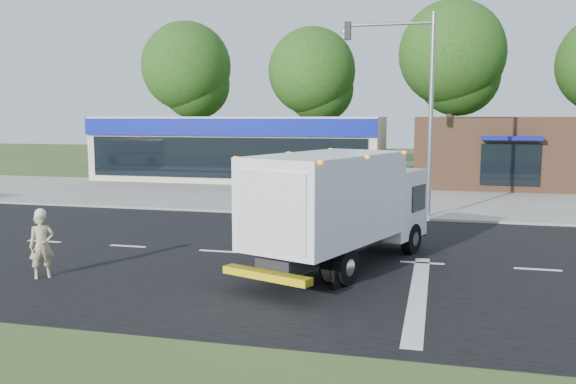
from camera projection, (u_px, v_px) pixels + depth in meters
name	position (u px, v px, depth m)	size (l,w,h in m)	color
ground	(316.00, 257.00, 17.60)	(120.00, 120.00, 0.00)	#385123
road_asphalt	(316.00, 257.00, 17.60)	(60.00, 14.00, 0.02)	black
sidewalk	(355.00, 212.00, 25.49)	(60.00, 2.40, 0.12)	gray
parking_apron	(370.00, 196.00, 31.08)	(60.00, 9.00, 0.02)	gray
lane_markings	(356.00, 271.00, 15.97)	(55.20, 7.00, 0.01)	silver
ems_box_truck	(341.00, 202.00, 16.19)	(4.49, 7.35, 3.12)	black
emergency_worker	(42.00, 244.00, 15.26)	(0.72, 0.70, 1.78)	tan
retail_strip_mall	(239.00, 148.00, 38.70)	(18.00, 6.20, 4.00)	beige
brown_storefront	(505.00, 152.00, 34.90)	(10.00, 6.70, 4.00)	#382316
traffic_signal_pole	(414.00, 94.00, 23.74)	(3.51, 0.25, 8.00)	gray
background_trees	(382.00, 69.00, 44.00)	(36.77, 7.39, 12.10)	#332114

